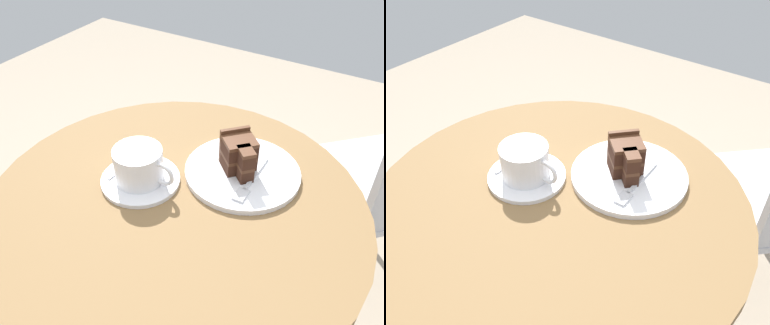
% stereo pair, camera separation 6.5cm
% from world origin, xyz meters
% --- Properties ---
extents(cafe_table, '(0.74, 0.74, 0.70)m').
position_xyz_m(cafe_table, '(0.00, 0.00, 0.58)').
color(cafe_table, brown).
rests_on(cafe_table, ground).
extents(saucer, '(0.16, 0.16, 0.01)m').
position_xyz_m(saucer, '(-0.09, 0.01, 0.71)').
color(saucer, white).
rests_on(saucer, cafe_table).
extents(coffee_cup, '(0.13, 0.10, 0.07)m').
position_xyz_m(coffee_cup, '(-0.09, 0.01, 0.75)').
color(coffee_cup, white).
rests_on(coffee_cup, saucer).
extents(teaspoon, '(0.02, 0.10, 0.00)m').
position_xyz_m(teaspoon, '(-0.13, 0.03, 0.71)').
color(teaspoon, silver).
rests_on(teaspoon, saucer).
extents(cake_plate, '(0.24, 0.24, 0.01)m').
position_xyz_m(cake_plate, '(0.08, 0.13, 0.71)').
color(cake_plate, white).
rests_on(cake_plate, cafe_table).
extents(cake_slice, '(0.09, 0.09, 0.08)m').
position_xyz_m(cake_slice, '(0.07, 0.13, 0.75)').
color(cake_slice, '#381E14').
rests_on(cake_slice, cake_plate).
extents(fork, '(0.02, 0.15, 0.00)m').
position_xyz_m(fork, '(0.11, 0.10, 0.72)').
color(fork, silver).
rests_on(fork, cake_plate).
extents(napkin, '(0.16, 0.16, 0.00)m').
position_xyz_m(napkin, '(0.04, 0.17, 0.70)').
color(napkin, beige).
rests_on(napkin, cafe_table).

